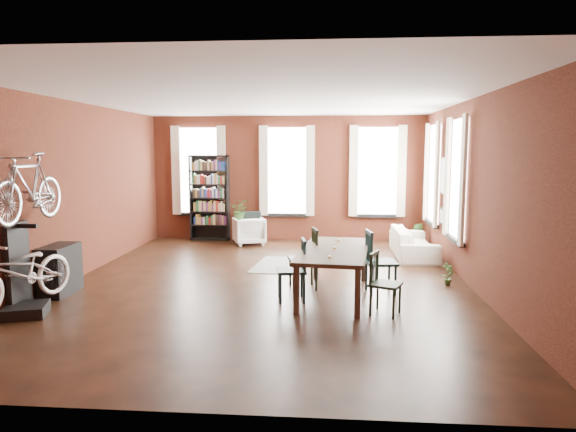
# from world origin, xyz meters

# --- Properties ---
(room) EXTENTS (9.00, 9.04, 3.22)m
(room) POSITION_xyz_m (0.25, 0.62, 2.14)
(room) COLOR black
(room) RESTS_ON ground
(dining_table) EXTENTS (1.26, 2.35, 0.77)m
(dining_table) POSITION_xyz_m (1.17, -0.68, 0.38)
(dining_table) COLOR #443429
(dining_table) RESTS_ON ground
(dining_chair_a) EXTENTS (0.51, 0.51, 0.96)m
(dining_chair_a) POSITION_xyz_m (0.51, -0.98, 0.48)
(dining_chair_a) COLOR #193638
(dining_chair_a) RESTS_ON ground
(dining_chair_b) EXTENTS (0.56, 0.56, 1.01)m
(dining_chair_b) POSITION_xyz_m (0.65, -0.26, 0.51)
(dining_chair_b) COLOR black
(dining_chair_b) RESTS_ON ground
(dining_chair_c) EXTENTS (0.53, 0.53, 0.89)m
(dining_chair_c) POSITION_xyz_m (1.89, -1.56, 0.44)
(dining_chair_c) COLOR black
(dining_chair_c) RESTS_ON ground
(dining_chair_d) EXTENTS (0.54, 0.54, 1.03)m
(dining_chair_d) POSITION_xyz_m (1.93, -0.45, 0.52)
(dining_chair_d) COLOR #1C3B3D
(dining_chair_d) RESTS_ON ground
(bookshelf) EXTENTS (1.00, 0.32, 2.20)m
(bookshelf) POSITION_xyz_m (-2.00, 4.30, 1.10)
(bookshelf) COLOR black
(bookshelf) RESTS_ON ground
(white_armchair) EXTENTS (0.91, 0.89, 0.74)m
(white_armchair) POSITION_xyz_m (-0.89, 3.74, 0.37)
(white_armchair) COLOR white
(white_armchair) RESTS_ON ground
(cream_sofa) EXTENTS (0.61, 2.08, 0.81)m
(cream_sofa) POSITION_xyz_m (2.95, 2.60, 0.41)
(cream_sofa) COLOR beige
(cream_sofa) RESTS_ON ground
(striped_rug) EXTENTS (1.14, 1.65, 0.01)m
(striped_rug) POSITION_xyz_m (0.10, 1.45, 0.01)
(striped_rug) COLOR black
(striped_rug) RESTS_ON ground
(bike_trainer) EXTENTS (0.68, 0.68, 0.16)m
(bike_trainer) POSITION_xyz_m (-3.18, -2.03, 0.08)
(bike_trainer) COLOR black
(bike_trainer) RESTS_ON ground
(bike_wall_rack) EXTENTS (0.16, 0.60, 1.30)m
(bike_wall_rack) POSITION_xyz_m (-3.40, -1.80, 0.65)
(bike_wall_rack) COLOR black
(bike_wall_rack) RESTS_ON ground
(console_table) EXTENTS (0.40, 0.80, 0.80)m
(console_table) POSITION_xyz_m (-3.28, -0.90, 0.40)
(console_table) COLOR black
(console_table) RESTS_ON ground
(plant_stand) EXTENTS (0.35, 0.35, 0.54)m
(plant_stand) POSITION_xyz_m (-1.17, 4.09, 0.27)
(plant_stand) COLOR black
(plant_stand) RESTS_ON ground
(plant_by_sofa) EXTENTS (0.50, 0.65, 0.26)m
(plant_by_sofa) POSITION_xyz_m (3.22, 3.83, 0.13)
(plant_by_sofa) COLOR #306227
(plant_by_sofa) RESTS_ON ground
(plant_small) EXTENTS (0.37, 0.45, 0.14)m
(plant_small) POSITION_xyz_m (3.14, 0.12, 0.07)
(plant_small) COLOR #356126
(plant_small) RESTS_ON ground
(bicycle_floor) EXTENTS (0.85, 1.08, 1.80)m
(bicycle_floor) POSITION_xyz_m (-3.21, -2.03, 1.06)
(bicycle_floor) COLOR silver
(bicycle_floor) RESTS_ON bike_trainer
(bicycle_hung) EXTENTS (0.47, 1.00, 1.66)m
(bicycle_hung) POSITION_xyz_m (-3.15, -1.80, 2.13)
(bicycle_hung) COLOR #A5A8AD
(bicycle_hung) RESTS_ON bike_wall_rack
(plant_on_stand) EXTENTS (0.55, 0.60, 0.44)m
(plant_on_stand) POSITION_xyz_m (-1.15, 4.06, 0.76)
(plant_on_stand) COLOR #305221
(plant_on_stand) RESTS_ON plant_stand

